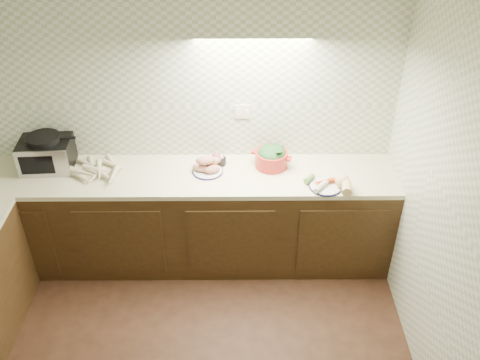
{
  "coord_description": "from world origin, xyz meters",
  "views": [
    {
      "loc": [
        0.5,
        -2.07,
        3.36
      ],
      "look_at": [
        0.53,
        1.25,
        1.02
      ],
      "focal_mm": 40.0,
      "sensor_mm": 36.0,
      "label": 1
    }
  ],
  "objects_px": {
    "parsnip_pile": "(104,170)",
    "dutch_oven": "(272,157)",
    "toaster_oven": "(46,153)",
    "sweet_potato_plate": "(208,166)",
    "onion_bowl": "(218,160)",
    "veg_plate": "(333,183)"
  },
  "relations": [
    {
      "from": "onion_bowl",
      "to": "dutch_oven",
      "type": "distance_m",
      "value": 0.45
    },
    {
      "from": "parsnip_pile",
      "to": "sweet_potato_plate",
      "type": "relative_size",
      "value": 1.72
    },
    {
      "from": "toaster_oven",
      "to": "dutch_oven",
      "type": "xyz_separation_m",
      "value": [
        1.84,
        0.0,
        -0.05
      ]
    },
    {
      "from": "onion_bowl",
      "to": "veg_plate",
      "type": "relative_size",
      "value": 0.36
    },
    {
      "from": "sweet_potato_plate",
      "to": "onion_bowl",
      "type": "distance_m",
      "value": 0.14
    },
    {
      "from": "parsnip_pile",
      "to": "dutch_oven",
      "type": "xyz_separation_m",
      "value": [
        1.37,
        0.1,
        0.06
      ]
    },
    {
      "from": "toaster_oven",
      "to": "parsnip_pile",
      "type": "distance_m",
      "value": 0.49
    },
    {
      "from": "parsnip_pile",
      "to": "sweet_potato_plate",
      "type": "height_order",
      "value": "sweet_potato_plate"
    },
    {
      "from": "toaster_oven",
      "to": "onion_bowl",
      "type": "distance_m",
      "value": 1.4
    },
    {
      "from": "toaster_oven",
      "to": "parsnip_pile",
      "type": "height_order",
      "value": "toaster_oven"
    },
    {
      "from": "toaster_oven",
      "to": "onion_bowl",
      "type": "xyz_separation_m",
      "value": [
        1.39,
        0.04,
        -0.1
      ]
    },
    {
      "from": "parsnip_pile",
      "to": "sweet_potato_plate",
      "type": "xyz_separation_m",
      "value": [
        0.84,
        0.02,
        0.02
      ]
    },
    {
      "from": "parsnip_pile",
      "to": "onion_bowl",
      "type": "relative_size",
      "value": 3.23
    },
    {
      "from": "parsnip_pile",
      "to": "dutch_oven",
      "type": "height_order",
      "value": "dutch_oven"
    },
    {
      "from": "parsnip_pile",
      "to": "dutch_oven",
      "type": "bearing_deg",
      "value": 4.04
    },
    {
      "from": "onion_bowl",
      "to": "veg_plate",
      "type": "xyz_separation_m",
      "value": [
        0.91,
        -0.35,
        0.01
      ]
    },
    {
      "from": "sweet_potato_plate",
      "to": "onion_bowl",
      "type": "relative_size",
      "value": 1.87
    },
    {
      "from": "sweet_potato_plate",
      "to": "dutch_oven",
      "type": "distance_m",
      "value": 0.53
    },
    {
      "from": "toaster_oven",
      "to": "dutch_oven",
      "type": "relative_size",
      "value": 1.22
    },
    {
      "from": "sweet_potato_plate",
      "to": "onion_bowl",
      "type": "xyz_separation_m",
      "value": [
        0.08,
        0.11,
        -0.01
      ]
    },
    {
      "from": "dutch_oven",
      "to": "parsnip_pile",
      "type": "bearing_deg",
      "value": -154.45
    },
    {
      "from": "onion_bowl",
      "to": "dutch_oven",
      "type": "xyz_separation_m",
      "value": [
        0.45,
        -0.04,
        0.05
      ]
    }
  ]
}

